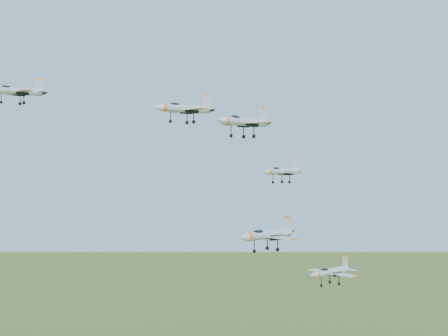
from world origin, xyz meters
TOP-DOWN VIEW (x-y plane):
  - jet_lead at (-27.12, 14.01)m, footprint 11.30×9.37m
  - jet_left_high at (0.54, 4.66)m, footprint 13.33×10.99m
  - jet_right_high at (-0.36, -16.44)m, footprint 12.03×10.13m
  - jet_left_low at (20.18, 1.53)m, footprint 11.32×9.47m
  - jet_right_low at (6.08, -13.51)m, footprint 13.06×10.94m
  - jet_trail at (26.25, -5.70)m, footprint 12.37×10.37m

SIDE VIEW (x-z plane):
  - jet_trail at x=26.25m, z-range 122.55..125.86m
  - jet_right_low at x=6.08m, z-range 131.48..134.98m
  - jet_left_low at x=20.18m, z-range 141.66..144.68m
  - jet_right_high at x=-0.36m, z-range 149.50..152.74m
  - jet_left_high at x=0.54m, z-range 152.92..156.49m
  - jet_lead at x=-27.12m, z-range 155.65..158.67m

